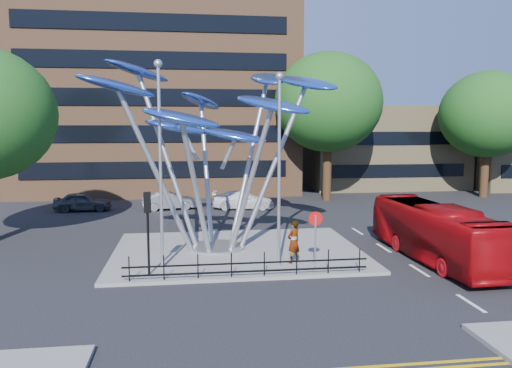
{
  "coord_description": "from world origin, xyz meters",
  "views": [
    {
      "loc": [
        -3.31,
        -17.82,
        6.3
      ],
      "look_at": [
        -0.36,
        4.0,
        3.65
      ],
      "focal_mm": 35.0,
      "sensor_mm": 36.0,
      "label": 1
    }
  ],
  "objects": [
    {
      "name": "ground",
      "position": [
        0.0,
        0.0,
        0.0
      ],
      "size": [
        120.0,
        120.0,
        0.0
      ],
      "primitive_type": "plane",
      "color": "black",
      "rests_on": "ground"
    },
    {
      "name": "traffic_island",
      "position": [
        -1.0,
        6.0,
        0.07
      ],
      "size": [
        12.0,
        9.0,
        0.15
      ],
      "primitive_type": "cube",
      "color": "slate",
      "rests_on": "ground"
    },
    {
      "name": "brick_tower",
      "position": [
        -6.0,
        32.0,
        15.0
      ],
      "size": [
        25.0,
        15.0,
        30.0
      ],
      "primitive_type": "cube",
      "color": "brown",
      "rests_on": "ground"
    },
    {
      "name": "low_building_near",
      "position": [
        16.0,
        30.0,
        4.0
      ],
      "size": [
        15.0,
        8.0,
        8.0
      ],
      "primitive_type": "cube",
      "color": "tan",
      "rests_on": "ground"
    },
    {
      "name": "tree_right",
      "position": [
        8.0,
        22.0,
        8.04
      ],
      "size": [
        8.8,
        8.8,
        12.11
      ],
      "color": "black",
      "rests_on": "ground"
    },
    {
      "name": "tree_far",
      "position": [
        22.0,
        22.0,
        7.11
      ],
      "size": [
        8.0,
        8.0,
        10.81
      ],
      "color": "black",
      "rests_on": "ground"
    },
    {
      "name": "leaf_sculpture",
      "position": [
        -2.07,
        6.68,
        6.87
      ],
      "size": [
        12.72,
        9.54,
        9.51
      ],
      "color": "#9EA0A5",
      "rests_on": "traffic_island"
    },
    {
      "name": "street_lamp_left",
      "position": [
        -4.5,
        3.5,
        5.36
      ],
      "size": [
        0.36,
        0.36,
        8.8
      ],
      "color": "#9EA0A5",
      "rests_on": "traffic_island"
    },
    {
      "name": "street_lamp_right",
      "position": [
        0.5,
        3.0,
        5.09
      ],
      "size": [
        0.36,
        0.36,
        8.3
      ],
      "color": "#9EA0A5",
      "rests_on": "traffic_island"
    },
    {
      "name": "traffic_light_island",
      "position": [
        -5.0,
        2.5,
        2.61
      ],
      "size": [
        0.28,
        0.18,
        3.42
      ],
      "color": "black",
      "rests_on": "traffic_island"
    },
    {
      "name": "no_entry_sign_island",
      "position": [
        2.0,
        2.52,
        1.82
      ],
      "size": [
        0.6,
        0.1,
        2.45
      ],
      "color": "#9EA0A5",
      "rests_on": "traffic_island"
    },
    {
      "name": "pedestrian_railing_front",
      "position": [
        -1.0,
        1.7,
        0.55
      ],
      "size": [
        10.0,
        0.06,
        1.0
      ],
      "color": "black",
      "rests_on": "traffic_island"
    },
    {
      "name": "red_bus",
      "position": [
        7.95,
        3.48,
        1.32
      ],
      "size": [
        2.49,
        9.5,
        2.63
      ],
      "primitive_type": "imported",
      "rotation": [
        0.0,
        0.0,
        0.03
      ],
      "color": "#9A070B",
      "rests_on": "ground"
    },
    {
      "name": "pedestrian",
      "position": [
        1.25,
        3.42,
        1.11
      ],
      "size": [
        0.83,
        0.77,
        1.91
      ],
      "primitive_type": "imported",
      "rotation": [
        0.0,
        0.0,
        3.74
      ],
      "color": "gray",
      "rests_on": "traffic_island"
    },
    {
      "name": "parked_car_left",
      "position": [
        -11.0,
        19.41,
        0.69
      ],
      "size": [
        4.03,
        1.63,
        1.37
      ],
      "primitive_type": "imported",
      "rotation": [
        0.0,
        0.0,
        1.57
      ],
      "color": "#3C3E43",
      "rests_on": "ground"
    },
    {
      "name": "parked_car_mid",
      "position": [
        -4.77,
        19.2,
        0.65
      ],
      "size": [
        4.12,
        2.0,
        1.3
      ],
      "primitive_type": "imported",
      "rotation": [
        0.0,
        0.0,
        1.73
      ],
      "color": "#A3A5AA",
      "rests_on": "ground"
    },
    {
      "name": "parked_car_right",
      "position": [
        0.66,
        18.78,
        0.66
      ],
      "size": [
        4.73,
        2.33,
        1.32
      ],
      "primitive_type": "imported",
      "rotation": [
        0.0,
        0.0,
        1.46
      ],
      "color": "white",
      "rests_on": "ground"
    }
  ]
}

